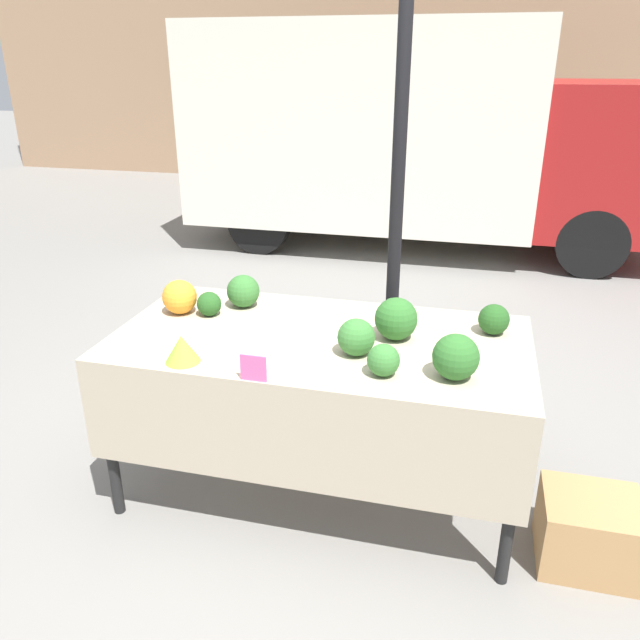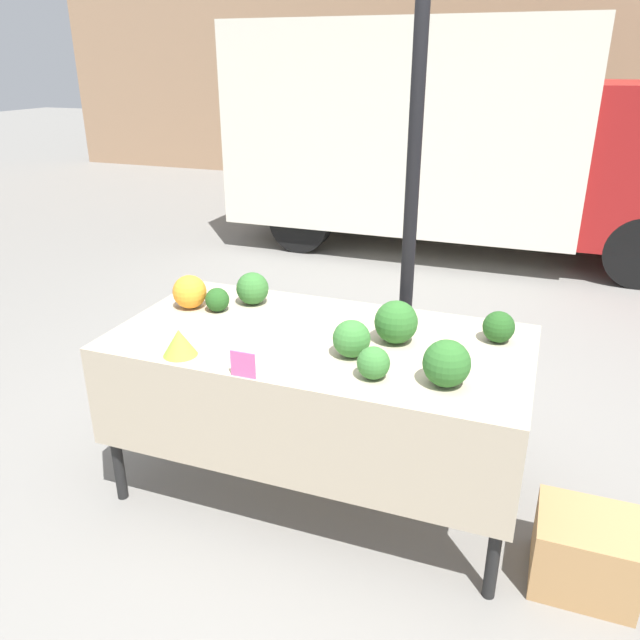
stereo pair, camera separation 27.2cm
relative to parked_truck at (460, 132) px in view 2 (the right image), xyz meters
name	(u,v)px [view 2 (the right image)]	position (x,y,z in m)	size (l,w,h in m)	color
ground_plane	(320,485)	(0.12, -4.54, -1.22)	(40.00, 40.00, 0.00)	gray
tent_pole	(410,229)	(0.34, -3.82, -0.08)	(0.07, 0.07, 2.26)	black
parked_truck	(460,132)	(0.00, 0.00, 0.00)	(4.93, 2.00, 2.29)	silver
market_table	(315,362)	(0.12, -4.61, -0.51)	(1.82, 0.94, 0.80)	tan
orange_cauliflower	(190,292)	(-0.60, -4.44, -0.33)	(0.16, 0.16, 0.16)	orange
romanesco_head	(179,342)	(-0.36, -4.92, -0.36)	(0.14, 0.14, 0.11)	#93B238
broccoli_head_0	(396,322)	(0.44, -4.48, -0.32)	(0.19, 0.19, 0.19)	#2D6628
broccoli_head_1	(447,363)	(0.71, -4.79, -0.33)	(0.18, 0.18, 0.18)	#2D6628
broccoli_head_2	(217,300)	(-0.45, -4.43, -0.36)	(0.12, 0.12, 0.12)	#23511E
broccoli_head_3	(499,327)	(0.86, -4.32, -0.35)	(0.14, 0.14, 0.14)	#23511E
broccoli_head_4	(352,339)	(0.31, -4.68, -0.34)	(0.16, 0.16, 0.16)	#387533
broccoli_head_5	(252,288)	(-0.34, -4.28, -0.33)	(0.16, 0.16, 0.16)	#336B2D
broccoli_head_6	(373,363)	(0.44, -4.83, -0.35)	(0.13, 0.13, 0.13)	#387533
price_sign	(243,365)	(-0.03, -5.00, -0.36)	(0.10, 0.01, 0.11)	#F45B9E
produce_crate	(585,552)	(1.30, -4.75, -1.07)	(0.39, 0.34, 0.30)	tan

